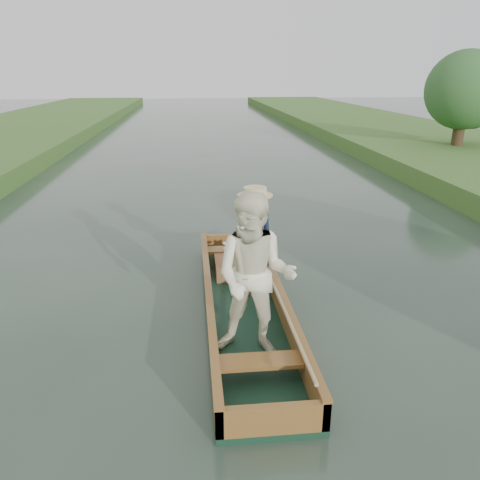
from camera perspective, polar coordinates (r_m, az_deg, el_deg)
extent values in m
plane|color=#283D30|center=(6.89, 0.52, -9.15)|extent=(120.00, 120.00, 0.00)
cylinder|color=#47331E|center=(20.73, 25.10, 11.93)|extent=(0.44, 0.44, 2.29)
sphere|color=#265421|center=(20.63, 25.75, 16.16)|extent=(2.97, 2.97, 2.97)
sphere|color=#265421|center=(21.21, 26.60, 14.99)|extent=(2.20, 2.20, 2.20)
cube|color=#133321|center=(6.87, 0.52, -8.86)|extent=(1.10, 5.00, 0.08)
cube|color=brown|center=(6.75, -3.82, -7.56)|extent=(0.08, 5.00, 0.32)
cube|color=brown|center=(6.85, 4.80, -7.15)|extent=(0.08, 5.00, 0.32)
cube|color=brown|center=(9.03, -1.21, -0.26)|extent=(1.10, 0.08, 0.32)
cube|color=brown|center=(4.75, 4.05, -20.97)|extent=(1.10, 0.08, 0.32)
cube|color=brown|center=(6.67, -3.86, -6.19)|extent=(0.10, 5.00, 0.04)
cube|color=brown|center=(6.77, 4.84, -5.79)|extent=(0.10, 5.00, 0.04)
cube|color=brown|center=(8.48, -0.90, -1.17)|extent=(0.94, 0.30, 0.05)
cube|color=brown|center=(5.38, 2.48, -14.55)|extent=(0.94, 0.30, 0.05)
imported|color=#101A34|center=(7.03, 1.78, -0.44)|extent=(0.69, 0.56, 1.65)
cylinder|color=beige|center=(6.80, 1.85, 5.79)|extent=(0.52, 0.52, 0.12)
imported|color=white|center=(5.46, 1.85, -4.54)|extent=(1.16, 1.02, 2.02)
cube|color=#9C4132|center=(8.07, -0.02, -3.14)|extent=(0.85, 0.90, 0.22)
sphere|color=tan|center=(7.93, 2.04, -1.88)|extent=(0.20, 0.20, 0.20)
sphere|color=tan|center=(7.86, 2.07, -0.91)|extent=(0.15, 0.15, 0.15)
sphere|color=tan|center=(7.84, 1.68, -0.48)|extent=(0.06, 0.06, 0.06)
sphere|color=tan|center=(7.85, 2.46, -0.45)|extent=(0.06, 0.06, 0.06)
sphere|color=tan|center=(7.82, 2.12, -1.16)|extent=(0.06, 0.06, 0.06)
sphere|color=tan|center=(7.89, 1.42, -1.76)|extent=(0.07, 0.07, 0.07)
sphere|color=tan|center=(7.91, 2.70, -1.71)|extent=(0.07, 0.07, 0.07)
sphere|color=tan|center=(7.93, 1.71, -2.54)|extent=(0.08, 0.08, 0.08)
sphere|color=tan|center=(7.94, 2.42, -2.51)|extent=(0.08, 0.08, 0.08)
cylinder|color=silver|center=(8.46, -1.80, -1.01)|extent=(0.07, 0.07, 0.01)
cylinder|color=silver|center=(8.45, -1.80, -0.76)|extent=(0.01, 0.01, 0.08)
ellipsoid|color=silver|center=(8.43, -1.80, -0.41)|extent=(0.09, 0.09, 0.05)
cylinder|color=tan|center=(6.40, 4.78, -6.99)|extent=(0.04, 3.98, 0.18)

